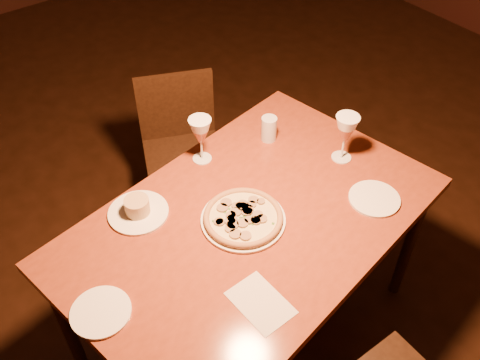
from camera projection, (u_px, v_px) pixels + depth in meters
floor at (249, 295)px, 2.52m from camera, size 7.00×7.00×0.00m
dining_table at (250, 230)px, 1.94m from camera, size 1.47×1.08×0.72m
chair_far at (182, 145)px, 2.64m from camera, size 0.49×0.49×0.77m
pizza_plate at (243, 218)px, 1.88m from camera, size 0.30×0.30×0.03m
ramekin_saucer at (138, 209)px, 1.90m from camera, size 0.22×0.22×0.07m
wine_glass_far at (201, 140)px, 2.06m from camera, size 0.09×0.09×0.20m
wine_glass_right at (345, 138)px, 2.06m from camera, size 0.09×0.09×0.20m
water_tumbler at (269, 129)px, 2.18m from camera, size 0.06×0.06×0.11m
side_plate_left at (101, 312)px, 1.62m from camera, size 0.19×0.19×0.01m
side_plate_near at (374, 199)px, 1.96m from camera, size 0.19×0.19×0.01m
menu_card at (261, 303)px, 1.65m from camera, size 0.14×0.20×0.00m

